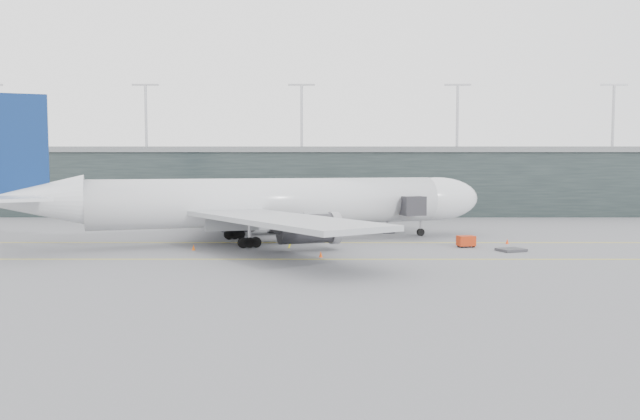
{
  "coord_description": "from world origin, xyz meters",
  "views": [
    {
      "loc": [
        9.29,
        -93.0,
        10.94
      ],
      "look_at": [
        9.19,
        -4.0,
        4.72
      ],
      "focal_mm": 35.0,
      "sensor_mm": 36.0,
      "label": 1
    }
  ],
  "objects": [
    {
      "name": "cone_tail",
      "position": [
        -7.35,
        -12.1,
        0.37
      ],
      "size": [
        0.47,
        0.47,
        0.74
      ],
      "primitive_type": "cone",
      "color": "#FF620E",
      "rests_on": "ground"
    },
    {
      "name": "uld_a",
      "position": [
        -5.92,
        10.59,
        1.09
      ],
      "size": [
        2.61,
        2.25,
        2.08
      ],
      "rotation": [
        0.0,
        0.0,
        -0.2
      ],
      "color": "#323236",
      "rests_on": "ground"
    },
    {
      "name": "uld_b",
      "position": [
        -3.16,
        11.01,
        1.09
      ],
      "size": [
        2.53,
        2.14,
        2.08
      ],
      "rotation": [
        0.0,
        0.0,
        -0.14
      ],
      "color": "#323236",
      "rests_on": "ground"
    },
    {
      "name": "gse_cart",
      "position": [
        29.02,
        -9.02,
        0.87
      ],
      "size": [
        2.56,
        1.92,
        1.57
      ],
      "rotation": [
        0.0,
        0.0,
        0.22
      ],
      "color": "#A3280B",
      "rests_on": "ground"
    },
    {
      "name": "main_aircraft",
      "position": [
        1.66,
        -3.3,
        5.65
      ],
      "size": [
        69.83,
        64.36,
        20.13
      ],
      "rotation": [
        0.0,
        0.0,
        0.33
      ],
      "color": "silver",
      "rests_on": "ground"
    },
    {
      "name": "taxiline_b",
      "position": [
        0.0,
        -20.0,
        0.01
      ],
      "size": [
        160.0,
        0.25,
        0.02
      ],
      "primitive_type": "cube",
      "color": "yellow",
      "rests_on": "ground"
    },
    {
      "name": "cone_wing_port",
      "position": [
        10.45,
        10.47,
        0.38
      ],
      "size": [
        0.47,
        0.47,
        0.75
      ],
      "primitive_type": "cone",
      "color": "#E0490C",
      "rests_on": "ground"
    },
    {
      "name": "cone_nose",
      "position": [
        35.69,
        -5.44,
        0.37
      ],
      "size": [
        0.46,
        0.46,
        0.73
      ],
      "primitive_type": "cone",
      "color": "#EA3A0D",
      "rests_on": "ground"
    },
    {
      "name": "taxiline_lead_main",
      "position": [
        5.0,
        20.0,
        0.01
      ],
      "size": [
        0.25,
        60.0,
        0.02
      ],
      "primitive_type": "cube",
      "color": "yellow",
      "rests_on": "ground"
    },
    {
      "name": "uld_c",
      "position": [
        1.54,
        9.82,
        0.96
      ],
      "size": [
        2.1,
        1.72,
        1.82
      ],
      "rotation": [
        0.0,
        0.0,
        -0.06
      ],
      "color": "#323236",
      "rests_on": "ground"
    },
    {
      "name": "jet_bridge",
      "position": [
        18.0,
        22.98,
        4.94
      ],
      "size": [
        15.46,
        44.55,
        6.6
      ],
      "rotation": [
        0.0,
        0.0,
        0.29
      ],
      "color": "#26262A",
      "rests_on": "ground"
    },
    {
      "name": "terminal",
      "position": [
        -0.0,
        58.0,
        7.62
      ],
      "size": [
        240.0,
        36.0,
        29.0
      ],
      "color": "black",
      "rests_on": "ground"
    },
    {
      "name": "ground",
      "position": [
        0.0,
        0.0,
        0.0
      ],
      "size": [
        320.0,
        320.0,
        0.0
      ],
      "primitive_type": "plane",
      "color": "slate",
      "rests_on": "ground"
    },
    {
      "name": "cone_wing_stbd",
      "position": [
        9.3,
        -18.41,
        0.37
      ],
      "size": [
        0.46,
        0.46,
        0.74
      ],
      "primitive_type": "cone",
      "color": "#F74C0D",
      "rests_on": "ground"
    },
    {
      "name": "baggage_dolly",
      "position": [
        33.94,
        -12.98,
        0.19
      ],
      "size": [
        3.95,
        3.58,
        0.32
      ],
      "primitive_type": "cube",
      "rotation": [
        0.0,
        0.0,
        0.36
      ],
      "color": "#333237",
      "rests_on": "ground"
    },
    {
      "name": "taxiline_a",
      "position": [
        0.0,
        -4.0,
        0.01
      ],
      "size": [
        160.0,
        0.25,
        0.02
      ],
      "primitive_type": "cube",
      "color": "yellow",
      "rests_on": "ground"
    }
  ]
}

